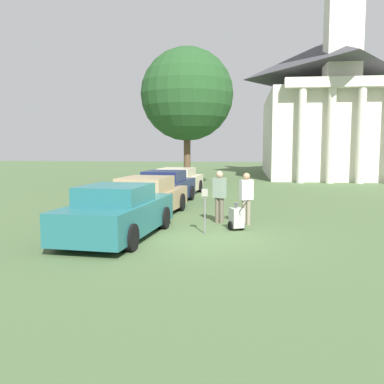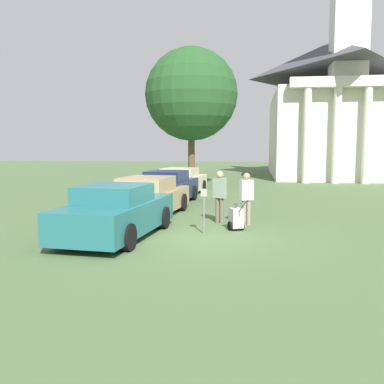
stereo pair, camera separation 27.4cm
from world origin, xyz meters
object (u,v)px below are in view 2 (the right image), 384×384
object	(u,v)px
parked_car_teal	(117,213)
person_supervisor	(246,195)
person_worker	(220,193)
parked_car_cream	(181,182)
parked_car_tan	(148,198)
equipment_cart	(236,218)
parked_car_navy	(168,188)
parking_meter	(204,203)
church	(332,104)

from	to	relation	value
parked_car_teal	person_supervisor	size ratio (longest dim) A/B	2.88
person_worker	person_supervisor	bearing A→B (deg)	-171.40
parked_car_teal	parked_car_cream	world-z (taller)	parked_car_teal
parked_car_cream	person_supervisor	bearing A→B (deg)	-61.53
parked_car_tan	equipment_cart	size ratio (longest dim) A/B	5.22
parked_car_navy	equipment_cart	xyz separation A→B (m)	(3.33, -5.78, -0.32)
parked_car_navy	parking_meter	distance (m)	6.89
person_worker	equipment_cart	size ratio (longest dim) A/B	1.77
parked_car_tan	parked_car_cream	bearing A→B (deg)	95.19
parked_car_cream	equipment_cart	distance (m)	9.90
parked_car_teal	equipment_cart	xyz separation A→B (m)	(3.33, 1.51, -0.32)
parking_meter	person_worker	world-z (taller)	person_worker
parked_car_navy	person_supervisor	world-z (taller)	person_supervisor
parked_car_tan	parking_meter	size ratio (longest dim) A/B	3.89
person_supervisor	parked_car_tan	bearing A→B (deg)	-45.54
parked_car_tan	parked_car_cream	world-z (taller)	parked_car_tan
equipment_cart	person_worker	bearing A→B (deg)	92.63
person_supervisor	church	xyz separation A→B (m)	(6.86, 25.07, 5.23)
person_supervisor	parked_car_cream	bearing A→B (deg)	-92.79
parked_car_navy	equipment_cart	distance (m)	6.68
parking_meter	equipment_cart	world-z (taller)	parking_meter
parked_car_cream	person_worker	size ratio (longest dim) A/B	2.76
parked_car_navy	parked_car_cream	distance (m)	3.54
parked_car_tan	person_worker	world-z (taller)	person_worker
parked_car_navy	person_worker	world-z (taller)	person_worker
parking_meter	equipment_cart	xyz separation A→B (m)	(0.93, 0.67, -0.55)
parked_car_tan	parked_car_cream	xyz separation A→B (m)	(0.00, 7.14, -0.01)
parking_meter	person_supervisor	size ratio (longest dim) A/B	0.78
parked_car_navy	person_worker	size ratio (longest dim) A/B	2.74
church	parked_car_cream	bearing A→B (deg)	-122.21
person_worker	church	xyz separation A→B (m)	(7.76, 24.77, 5.21)
person_worker	person_supervisor	size ratio (longest dim) A/B	1.02
parked_car_cream	church	bearing A→B (deg)	62.99
parked_car_cream	equipment_cart	bearing A→B (deg)	-65.13
person_worker	parked_car_teal	bearing A→B (deg)	71.80
equipment_cart	parked_car_tan	bearing A→B (deg)	122.53
person_supervisor	church	bearing A→B (deg)	-131.38
person_supervisor	church	size ratio (longest dim) A/B	0.07
parked_car_navy	parking_meter	bearing A→B (deg)	-64.37
parked_car_navy	equipment_cart	bearing A→B (deg)	-54.84
parked_car_teal	parked_car_tan	world-z (taller)	parked_car_teal
parked_car_navy	parking_meter	xyz separation A→B (m)	(2.40, -6.45, 0.23)
parked_car_tan	equipment_cart	bearing A→B (deg)	-27.91
parked_car_cream	church	size ratio (longest dim) A/B	0.20
parked_car_tan	person_worker	bearing A→B (deg)	-14.62
person_supervisor	equipment_cart	xyz separation A→B (m)	(-0.29, -0.89, -0.60)
parked_car_tan	church	size ratio (longest dim) A/B	0.21
parked_car_tan	church	bearing A→B (deg)	71.41
parked_car_teal	equipment_cart	world-z (taller)	parked_car_teal
parked_car_navy	person_supervisor	xyz separation A→B (m)	(3.62, -4.89, 0.28)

